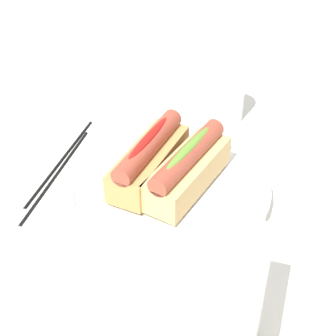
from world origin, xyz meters
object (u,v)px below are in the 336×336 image
object	(u,v)px
chopstick_far	(61,160)
serving_bowl	(168,188)
hotdog_front	(150,157)
chopstick_near	(57,173)
hotdog_back	(187,170)
napkin_box	(232,323)
water_glass	(223,95)

from	to	relation	value
chopstick_far	serving_bowl	bearing A→B (deg)	79.66
hotdog_front	chopstick_near	bearing A→B (deg)	-80.59
hotdog_back	napkin_box	world-z (taller)	napkin_box
hotdog_front	chopstick_far	distance (m)	0.16
chopstick_near	chopstick_far	distance (m)	0.03
hotdog_front	chopstick_near	world-z (taller)	hotdog_front
serving_bowl	chopstick_far	world-z (taller)	serving_bowl
hotdog_front	napkin_box	world-z (taller)	napkin_box
chopstick_far	chopstick_near	bearing A→B (deg)	14.70
hotdog_front	water_glass	world-z (taller)	hotdog_front
napkin_box	chopstick_near	distance (m)	0.38
chopstick_near	serving_bowl	bearing A→B (deg)	88.57
serving_bowl	chopstick_near	bearing A→B (deg)	-83.09
serving_bowl	napkin_box	xyz separation A→B (m)	(0.21, 0.15, 0.06)
serving_bowl	water_glass	world-z (taller)	water_glass
hotdog_back	chopstick_far	size ratio (longest dim) A/B	0.71
hotdog_front	chopstick_far	size ratio (longest dim) A/B	0.69
serving_bowl	napkin_box	bearing A→B (deg)	35.67
hotdog_back	chopstick_near	distance (m)	0.20
hotdog_front	hotdog_back	xyz separation A→B (m)	(0.01, 0.05, 0.00)
chopstick_near	hotdog_front	bearing A→B (deg)	91.07
hotdog_front	chopstick_near	distance (m)	0.15
chopstick_near	chopstick_far	size ratio (longest dim) A/B	1.00
serving_bowl	chopstick_far	size ratio (longest dim) A/B	1.25
water_glass	chopstick_near	size ratio (longest dim) A/B	0.41
serving_bowl	water_glass	xyz separation A→B (m)	(-0.22, 0.00, 0.03)
hotdog_back	chopstick_near	xyz separation A→B (m)	(0.02, -0.19, -0.05)
hotdog_back	serving_bowl	bearing A→B (deg)	-95.89
serving_bowl	hotdog_front	bearing A→B (deg)	-95.89
serving_bowl	hotdog_front	xyz separation A→B (m)	(-0.00, -0.03, 0.04)
hotdog_front	chopstick_far	xyz separation A→B (m)	(-0.01, -0.15, -0.05)
serving_bowl	chopstick_near	size ratio (longest dim) A/B	1.25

